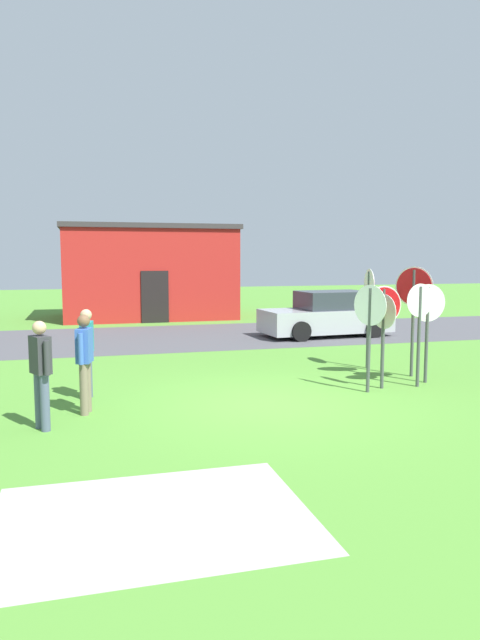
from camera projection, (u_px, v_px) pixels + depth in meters
The scene contains 15 objects.
ground_plane at pixel (268, 404), 10.40m from camera, with size 80.00×80.00×0.00m, color #518E33.
street_asphalt at pixel (183, 337), 19.18m from camera, with size 60.00×6.40×0.01m, color #4C4C51.
concrete_path at pixel (154, 518), 5.84m from camera, with size 3.20×2.40×0.01m, color #ADAAA3.
building_background at pixel (148, 272), 25.30m from camera, with size 7.36×4.95×4.01m.
parked_car_on_street at pixel (327, 316), 19.32m from camera, with size 4.42×2.25×1.51m.
stop_sign_leaning_right at pixel (383, 325), 11.50m from camera, with size 0.17×0.69×1.91m.
stop_sign_far_back at pixel (427, 316), 12.03m from camera, with size 0.79×0.08×2.09m.
stop_sign_rear_right at pixel (419, 318), 11.65m from camera, with size 0.67×0.13×2.12m.
stop_sign_rear_left at pixel (383, 315), 12.68m from camera, with size 0.86×0.07×2.02m.
stop_sign_center_cluster at pixel (370, 319), 11.16m from camera, with size 0.32×0.75×2.12m.
stop_sign_nearest at pixel (414, 301), 12.63m from camera, with size 0.50×0.73×2.45m.
stop_sign_tallest at pixel (369, 300), 13.61m from camera, with size 0.15×0.76×2.38m.
person_holding_notes at pixel (41, 369), 8.76m from camera, with size 0.36×0.52×1.69m.
person_with_sunhat at pixel (85, 358), 9.68m from camera, with size 0.30×0.56×1.69m.
person_in_blue at pixel (87, 349), 10.70m from camera, with size 0.27×0.57×1.69m.
Camera 1 is at (-3.16, -9.68, 2.65)m, focal length 32.22 mm.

